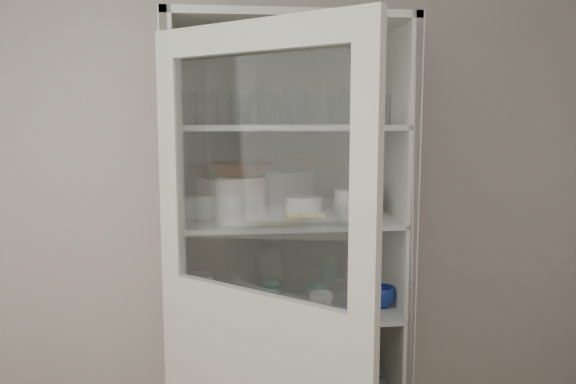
% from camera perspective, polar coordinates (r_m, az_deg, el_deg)
% --- Properties ---
extents(wall_back, '(3.60, 0.02, 2.60)m').
position_cam_1_polar(wall_back, '(2.63, -4.89, -1.02)').
color(wall_back, '#B9B7B2').
rests_on(wall_back, ground).
extents(pantry_cabinet, '(1.00, 0.45, 2.10)m').
position_cam_1_polar(pantry_cabinet, '(2.56, -0.16, -9.48)').
color(pantry_cabinet, silver).
rests_on(pantry_cabinet, floor).
extents(cupboard_door, '(0.70, 0.63, 2.00)m').
position_cam_1_polar(cupboard_door, '(2.02, -3.07, -16.27)').
color(cupboard_door, silver).
rests_on(cupboard_door, floor).
extents(tumbler_0, '(0.10, 0.10, 0.15)m').
position_cam_1_polar(tumbler_0, '(2.27, -10.16, 8.64)').
color(tumbler_0, silver).
rests_on(tumbler_0, shelf_glass).
extents(tumbler_1, '(0.08, 0.08, 0.13)m').
position_cam_1_polar(tumbler_1, '(2.25, -4.82, 8.52)').
color(tumbler_1, silver).
rests_on(tumbler_1, shelf_glass).
extents(tumbler_2, '(0.08, 0.08, 0.14)m').
position_cam_1_polar(tumbler_2, '(2.25, -5.03, 8.57)').
color(tumbler_2, silver).
rests_on(tumbler_2, shelf_glass).
extents(tumbler_3, '(0.07, 0.07, 0.13)m').
position_cam_1_polar(tumbler_3, '(2.28, 0.68, 8.44)').
color(tumbler_3, silver).
rests_on(tumbler_3, shelf_glass).
extents(tumbler_4, '(0.08, 0.08, 0.14)m').
position_cam_1_polar(tumbler_4, '(2.26, 1.10, 8.55)').
color(tumbler_4, silver).
rests_on(tumbler_4, shelf_glass).
extents(tumbler_5, '(0.09, 0.09, 0.14)m').
position_cam_1_polar(tumbler_5, '(2.27, 3.63, 8.60)').
color(tumbler_5, silver).
rests_on(tumbler_5, shelf_glass).
extents(tumbler_6, '(0.07, 0.07, 0.12)m').
position_cam_1_polar(tumbler_6, '(2.32, 9.66, 8.27)').
color(tumbler_6, silver).
rests_on(tumbler_6, shelf_glass).
extents(tumbler_7, '(0.09, 0.09, 0.14)m').
position_cam_1_polar(tumbler_7, '(2.40, -9.94, 8.42)').
color(tumbler_7, silver).
rests_on(tumbler_7, shelf_glass).
extents(tumbler_8, '(0.07, 0.07, 0.13)m').
position_cam_1_polar(tumbler_8, '(2.35, -7.78, 8.33)').
color(tumbler_8, silver).
rests_on(tumbler_8, shelf_glass).
extents(tumbler_9, '(0.08, 0.08, 0.12)m').
position_cam_1_polar(tumbler_9, '(2.38, -1.50, 8.35)').
color(tumbler_9, silver).
rests_on(tumbler_9, shelf_glass).
extents(tumbler_10, '(0.08, 0.08, 0.13)m').
position_cam_1_polar(tumbler_10, '(2.41, 0.55, 8.46)').
color(tumbler_10, silver).
rests_on(tumbler_10, shelf_glass).
extents(goblet_0, '(0.07, 0.07, 0.15)m').
position_cam_1_polar(goblet_0, '(2.50, -4.15, 8.61)').
color(goblet_0, silver).
rests_on(goblet_0, shelf_glass).
extents(goblet_1, '(0.08, 0.08, 0.18)m').
position_cam_1_polar(goblet_1, '(2.50, -2.70, 8.89)').
color(goblet_1, silver).
rests_on(goblet_1, shelf_glass).
extents(goblet_2, '(0.07, 0.07, 0.16)m').
position_cam_1_polar(goblet_2, '(2.51, 6.18, 8.68)').
color(goblet_2, silver).
rests_on(goblet_2, shelf_glass).
extents(goblet_3, '(0.07, 0.07, 0.16)m').
position_cam_1_polar(goblet_3, '(2.55, 4.89, 8.68)').
color(goblet_3, silver).
rests_on(goblet_3, shelf_glass).
extents(plate_stack_front, '(0.21, 0.21, 0.13)m').
position_cam_1_polar(plate_stack_front, '(2.32, -4.79, -1.53)').
color(plate_stack_front, white).
rests_on(plate_stack_front, shelf_plates).
extents(plate_stack_back, '(0.22, 0.22, 0.10)m').
position_cam_1_polar(plate_stack_back, '(2.50, -8.42, -1.26)').
color(plate_stack_back, white).
rests_on(plate_stack_back, shelf_plates).
extents(cream_bowl, '(0.26, 0.26, 0.06)m').
position_cam_1_polar(cream_bowl, '(2.31, -4.82, 0.80)').
color(cream_bowl, silver).
rests_on(cream_bowl, plate_stack_front).
extents(terracotta_bowl, '(0.31, 0.31, 0.06)m').
position_cam_1_polar(terracotta_bowl, '(2.30, -4.83, 2.32)').
color(terracotta_bowl, brown).
rests_on(terracotta_bowl, cream_bowl).
extents(glass_platter, '(0.44, 0.44, 0.02)m').
position_cam_1_polar(glass_platter, '(2.40, 1.59, -2.52)').
color(glass_platter, silver).
rests_on(glass_platter, shelf_plates).
extents(yellow_trivet, '(0.16, 0.16, 0.01)m').
position_cam_1_polar(yellow_trivet, '(2.39, 1.59, -2.17)').
color(yellow_trivet, yellow).
rests_on(yellow_trivet, glass_platter).
extents(white_ramekin, '(0.21, 0.21, 0.07)m').
position_cam_1_polar(white_ramekin, '(2.39, 1.59, -1.24)').
color(white_ramekin, white).
rests_on(white_ramekin, yellow_trivet).
extents(grey_bowl_stack, '(0.14, 0.14, 0.12)m').
position_cam_1_polar(grey_bowl_stack, '(2.45, 6.39, -1.14)').
color(grey_bowl_stack, silver).
rests_on(grey_bowl_stack, shelf_plates).
extents(mug_blue, '(0.15, 0.15, 0.09)m').
position_cam_1_polar(mug_blue, '(2.55, 9.48, -10.45)').
color(mug_blue, navy).
rests_on(mug_blue, shelf_mugs).
extents(mug_teal, '(0.11, 0.11, 0.09)m').
position_cam_1_polar(mug_teal, '(2.55, 2.99, -10.38)').
color(mug_teal, teal).
rests_on(mug_teal, shelf_mugs).
extents(mug_white, '(0.13, 0.13, 0.10)m').
position_cam_1_polar(mug_white, '(2.41, 3.42, -11.34)').
color(mug_white, white).
rests_on(mug_white, shelf_mugs).
extents(teal_jar, '(0.09, 0.09, 0.10)m').
position_cam_1_polar(teal_jar, '(2.53, -1.73, -10.31)').
color(teal_jar, teal).
rests_on(teal_jar, shelf_mugs).
extents(measuring_cups, '(0.10, 0.10, 0.04)m').
position_cam_1_polar(measuring_cups, '(2.44, -8.22, -11.83)').
color(measuring_cups, '#9E9CAC').
rests_on(measuring_cups, shelf_mugs).
extents(white_canister, '(0.14, 0.14, 0.15)m').
position_cam_1_polar(white_canister, '(2.54, -8.97, -9.88)').
color(white_canister, white).
rests_on(white_canister, shelf_mugs).
extents(tin_box, '(0.24, 0.21, 0.06)m').
position_cam_1_polar(tin_box, '(2.71, 6.96, -18.72)').
color(tin_box, gray).
rests_on(tin_box, shelf_bot).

